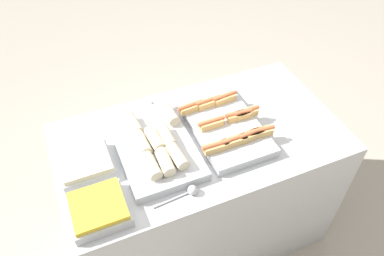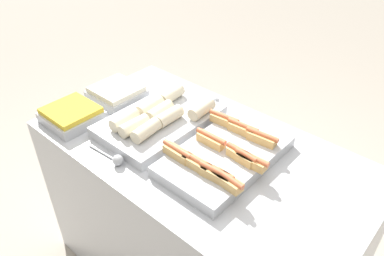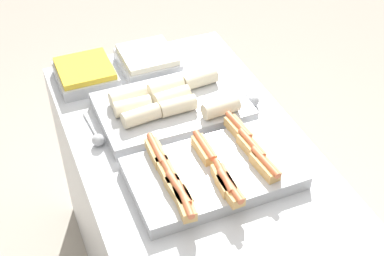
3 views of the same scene
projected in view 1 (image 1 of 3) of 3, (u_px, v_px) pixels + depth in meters
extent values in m
plane|color=#ADA393|center=(198.00, 227.00, 2.57)|extent=(12.00, 12.00, 0.00)
cube|color=#B7BABF|center=(199.00, 188.00, 2.25)|extent=(1.48, 0.81, 0.91)
cube|color=#B7BABF|center=(224.00, 126.00, 1.95)|extent=(0.33, 0.55, 0.05)
cube|color=tan|center=(246.00, 114.00, 1.95)|extent=(0.13, 0.05, 0.04)
cylinder|color=#D66B42|center=(247.00, 111.00, 1.94)|extent=(0.15, 0.03, 0.02)
cube|color=tan|center=(211.00, 124.00, 1.90)|extent=(0.12, 0.05, 0.04)
cylinder|color=#D66B42|center=(211.00, 121.00, 1.88)|extent=(0.14, 0.02, 0.02)
cube|color=tan|center=(190.00, 108.00, 1.98)|extent=(0.13, 0.06, 0.04)
cylinder|color=#D66B42|center=(190.00, 105.00, 1.97)|extent=(0.15, 0.04, 0.02)
cube|color=tan|center=(235.00, 141.00, 1.81)|extent=(0.12, 0.04, 0.04)
cylinder|color=#D66B42|center=(235.00, 138.00, 1.80)|extent=(0.14, 0.02, 0.02)
cube|color=tan|center=(216.00, 147.00, 1.78)|extent=(0.13, 0.05, 0.04)
cylinder|color=#D66B42|center=(216.00, 144.00, 1.77)|extent=(0.14, 0.03, 0.02)
cube|color=tan|center=(224.00, 99.00, 2.04)|extent=(0.13, 0.06, 0.04)
cylinder|color=#D66B42|center=(225.00, 96.00, 2.02)|extent=(0.15, 0.04, 0.02)
cube|color=tan|center=(208.00, 103.00, 2.01)|extent=(0.13, 0.05, 0.04)
cylinder|color=#D66B42|center=(208.00, 100.00, 1.99)|extent=(0.15, 0.03, 0.02)
cube|color=tan|center=(251.00, 135.00, 1.84)|extent=(0.13, 0.05, 0.04)
cylinder|color=#D66B42|center=(252.00, 133.00, 1.83)|extent=(0.15, 0.03, 0.02)
cube|color=tan|center=(260.00, 133.00, 1.85)|extent=(0.13, 0.05, 0.04)
cylinder|color=#D66B42|center=(261.00, 130.00, 1.84)|extent=(0.15, 0.03, 0.02)
cube|color=tan|center=(238.00, 116.00, 1.94)|extent=(0.13, 0.05, 0.04)
cylinder|color=#D66B42|center=(238.00, 113.00, 1.93)|extent=(0.15, 0.03, 0.02)
cube|color=#B7BABF|center=(155.00, 147.00, 1.84)|extent=(0.36, 0.55, 0.05)
cylinder|color=beige|center=(133.00, 124.00, 1.88)|extent=(0.07, 0.14, 0.06)
cylinder|color=beige|center=(166.00, 136.00, 1.82)|extent=(0.06, 0.14, 0.06)
cylinder|color=beige|center=(177.00, 156.00, 1.73)|extent=(0.07, 0.14, 0.06)
cylinder|color=beige|center=(142.00, 143.00, 1.79)|extent=(0.06, 0.14, 0.06)
cylinder|color=beige|center=(169.00, 114.00, 1.93)|extent=(0.07, 0.14, 0.06)
cylinder|color=beige|center=(165.00, 162.00, 1.70)|extent=(0.06, 0.14, 0.06)
cylinder|color=beige|center=(151.00, 166.00, 1.69)|extent=(0.07, 0.14, 0.06)
cylinder|color=beige|center=(155.00, 140.00, 1.80)|extent=(0.07, 0.14, 0.06)
cube|color=#B7BABF|center=(99.00, 211.00, 1.59)|extent=(0.24, 0.23, 0.05)
cube|color=gold|center=(98.00, 206.00, 1.56)|extent=(0.22, 0.21, 0.02)
cube|color=#B7BABF|center=(86.00, 165.00, 1.76)|extent=(0.24, 0.23, 0.05)
cube|color=silver|center=(85.00, 160.00, 1.74)|extent=(0.22, 0.21, 0.02)
cylinder|color=#B2B5BA|center=(173.00, 199.00, 1.65)|extent=(0.19, 0.02, 0.01)
sphere|color=#B2B5BA|center=(192.00, 190.00, 1.66)|extent=(0.05, 0.05, 0.05)
cylinder|color=#B2B5BA|center=(133.00, 112.00, 2.05)|extent=(0.20, 0.03, 0.01)
sphere|color=#B2B5BA|center=(150.00, 105.00, 2.07)|extent=(0.05, 0.05, 0.05)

